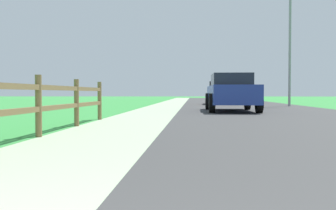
# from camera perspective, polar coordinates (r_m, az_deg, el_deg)

# --- Properties ---
(ground_plane) EXTENTS (120.00, 120.00, 0.00)m
(ground_plane) POSITION_cam_1_polar(r_m,az_deg,el_deg) (25.65, 2.27, 0.05)
(ground_plane) COLOR #348B3D
(road_asphalt) EXTENTS (7.00, 66.00, 0.01)m
(road_asphalt) POSITION_cam_1_polar(r_m,az_deg,el_deg) (27.79, 9.61, 0.16)
(road_asphalt) COLOR #383838
(road_asphalt) RESTS_ON ground
(curb_concrete) EXTENTS (6.00, 66.00, 0.01)m
(curb_concrete) POSITION_cam_1_polar(r_m,az_deg,el_deg) (27.87, -3.81, 0.19)
(curb_concrete) COLOR #9EB68E
(curb_concrete) RESTS_ON ground
(grass_verge) EXTENTS (5.00, 66.00, 0.00)m
(grass_verge) POSITION_cam_1_polar(r_m,az_deg,el_deg) (28.11, -6.84, 0.20)
(grass_verge) COLOR #348B3D
(grass_verge) RESTS_ON ground
(rail_fence) EXTENTS (0.11, 11.14, 1.06)m
(rail_fence) POSITION_cam_1_polar(r_m,az_deg,el_deg) (6.10, -21.77, 0.33)
(rail_fence) COLOR brown
(rail_fence) RESTS_ON ground
(parked_suv_blue) EXTENTS (2.03, 4.84, 1.54)m
(parked_suv_blue) POSITION_cam_1_polar(r_m,az_deg,el_deg) (16.73, 8.99, 1.82)
(parked_suv_blue) COLOR navy
(parked_suv_blue) RESTS_ON ground
(parked_car_red) EXTENTS (2.18, 4.25, 1.50)m
(parked_car_red) POSITION_cam_1_polar(r_m,az_deg,el_deg) (26.88, 7.67, 1.73)
(parked_car_red) COLOR maroon
(parked_car_red) RESTS_ON ground
(street_lamp) EXTENTS (1.17, 0.20, 7.30)m
(street_lamp) POSITION_cam_1_polar(r_m,az_deg,el_deg) (24.01, 17.20, 10.08)
(street_lamp) COLOR gray
(street_lamp) RESTS_ON ground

